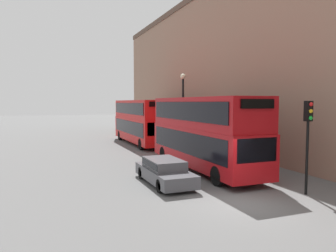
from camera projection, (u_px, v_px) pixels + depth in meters
ground_plane at (243, 204)px, 13.30m from camera, size 200.00×200.00×0.00m
bus_leading at (203, 130)px, 19.81m from camera, size 2.59×10.67×4.41m
bus_second_in_queue at (140, 120)px, 32.19m from camera, size 2.59×11.22×4.31m
car_dark_sedan at (164, 171)px, 16.52m from camera, size 1.76×4.58×1.25m
traffic_light at (308, 128)px, 14.43m from camera, size 0.30×0.36×4.18m
street_lamp at (183, 104)px, 26.95m from camera, size 0.44×0.44×6.45m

